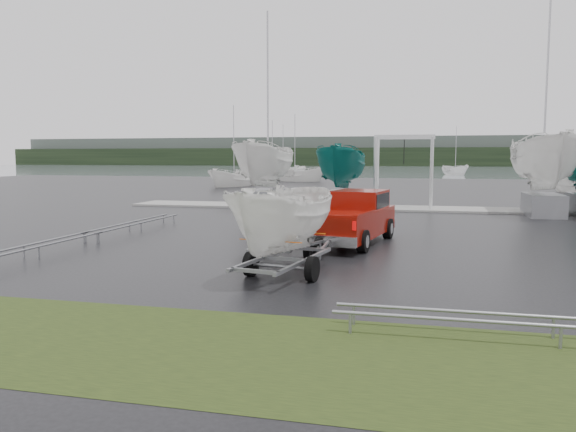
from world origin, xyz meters
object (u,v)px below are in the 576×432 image
at_px(trailer_parked, 282,174).
at_px(boat_hoist, 404,161).
at_px(pickup_truck, 355,216).
at_px(trailer_hitched, 284,163).

relative_size(trailer_parked, boat_hoist, 1.08).
xyz_separation_m(pickup_truck, trailer_parked, (-1.73, -3.30, 1.51)).
distance_m(trailer_hitched, boat_hoist, 18.89).
bearing_deg(pickup_truck, boat_hoist, 94.06).
xyz_separation_m(trailer_hitched, boat_hoist, (2.15, 18.77, -0.10)).
height_order(trailer_hitched, boat_hoist, trailer_hitched).
bearing_deg(trailer_hitched, boat_hoist, 92.75).
height_order(pickup_truck, trailer_hitched, trailer_hitched).
relative_size(pickup_truck, boat_hoist, 1.33).
bearing_deg(boat_hoist, pickup_truck, -95.23).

